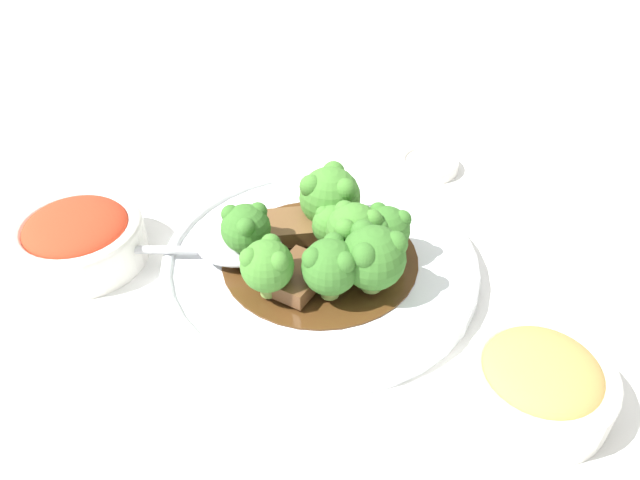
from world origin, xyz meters
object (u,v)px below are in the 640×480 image
broccoli_floret_1 (373,256)px  side_bowl_appetizer (539,381)px  broccoli_floret_0 (330,195)px  broccoli_floret_6 (330,266)px  beef_strip_0 (358,232)px  side_bowl_kimchi (79,237)px  main_plate (320,262)px  broccoli_floret_3 (267,265)px  broccoli_floret_4 (353,232)px  beef_strip_2 (298,276)px  broccoli_floret_2 (332,225)px  beef_strip_1 (279,228)px  broccoli_floret_5 (246,228)px  serving_spoon (218,247)px  sauce_dish (429,164)px  broccoli_floret_7 (386,229)px

broccoli_floret_1 → side_bowl_appetizer: size_ratio=0.55×
broccoli_floret_0 → broccoli_floret_6: size_ratio=1.09×
beef_strip_0 → broccoli_floret_0: size_ratio=1.16×
broccoli_floret_0 → broccoli_floret_1: (-0.07, -0.05, 0.00)m
beef_strip_0 → side_bowl_kimchi: bearing=102.5°
main_plate → broccoli_floret_1: (-0.03, -0.05, 0.04)m
broccoli_floret_3 → broccoli_floret_4: broccoli_floret_4 is taller
beef_strip_0 → main_plate: bearing=135.2°
broccoli_floret_3 → broccoli_floret_6: (0.01, -0.05, 0.00)m
beef_strip_2 → broccoli_floret_2: broccoli_floret_2 is taller
broccoli_floret_3 → side_bowl_appetizer: (-0.05, -0.20, -0.03)m
beef_strip_2 → broccoli_floret_1: (0.01, -0.06, 0.02)m
beef_strip_1 → broccoli_floret_2: bearing=-98.4°
broccoli_floret_5 → serving_spoon: broccoli_floret_5 is taller
broccoli_floret_2 → broccoli_floret_4: 0.02m
main_plate → broccoli_floret_3: bearing=151.1°
serving_spoon → sauce_dish: serving_spoon is taller
broccoli_floret_3 → side_bowl_kimchi: broccoli_floret_3 is taller
broccoli_floret_7 → broccoli_floret_1: bearing=173.4°
side_bowl_kimchi → sauce_dish: bearing=-54.4°
main_plate → broccoli_floret_7: broccoli_floret_7 is taller
beef_strip_2 → serving_spoon: 0.08m
broccoli_floret_0 → side_bowl_appetizer: 0.22m
broccoli_floret_5 → side_bowl_kimchi: bearing=92.9°
broccoli_floret_4 → broccoli_floret_2: bearing=53.5°
broccoli_floret_0 → side_bowl_kimchi: size_ratio=0.50×
sauce_dish → main_plate: bearing=156.0°
main_plate → broccoli_floret_4: size_ratio=5.10×
beef_strip_2 → broccoli_floret_7: size_ratio=1.36×
broccoli_floret_1 → broccoli_floret_7: size_ratio=1.26×
broccoli_floret_7 → serving_spoon: broccoli_floret_7 is taller
broccoli_floret_4 → main_plate: bearing=84.1°
broccoli_floret_1 → broccoli_floret_3: 0.08m
broccoli_floret_4 → side_bowl_kimchi: 0.23m
main_plate → broccoli_floret_2: size_ratio=6.66×
broccoli_floret_7 → beef_strip_2: bearing=128.8°
broccoli_floret_4 → broccoli_floret_7: (0.01, -0.02, -0.00)m
beef_strip_1 → serving_spoon: same height
broccoli_floret_6 → serving_spoon: bearing=73.2°
beef_strip_0 → broccoli_floret_4: bearing=179.4°
main_plate → broccoli_floret_0: size_ratio=4.83×
beef_strip_0 → sauce_dish: 0.16m
beef_strip_0 → broccoli_floret_3: (-0.08, 0.06, 0.02)m
beef_strip_2 → side_bowl_appetizer: (-0.06, -0.18, -0.00)m
beef_strip_0 → broccoli_floret_0: 0.04m
broccoli_floret_2 → broccoli_floret_4: bearing=-126.5°
beef_strip_0 → broccoli_floret_6: (-0.07, 0.01, 0.02)m
main_plate → broccoli_floret_2: 0.04m
main_plate → side_bowl_appetizer: side_bowl_appetizer is taller
main_plate → broccoli_floret_0: 0.06m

